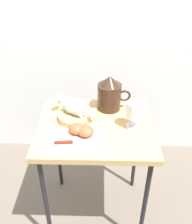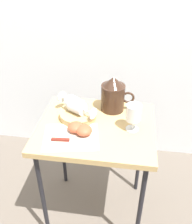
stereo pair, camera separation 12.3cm
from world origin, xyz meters
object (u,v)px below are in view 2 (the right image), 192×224
Objects in this scene: apple_half_left at (76,127)px; knife at (67,140)px; pitcher at (113,97)px; table at (96,135)px; wine_glass_tipped_far at (74,104)px; basket_tray at (78,115)px; wine_glass_tipped_near at (78,107)px; wine_glass_upright at (134,114)px; apple_half_right at (84,130)px.

apple_half_left is 0.38× the size of knife.
pitcher is 2.47× the size of apple_half_left.
pitcher reaches higher than table.
knife is at bearing -128.24° from table.
table is 0.23m from pitcher.
basket_tray is at bearing -45.09° from wine_glass_tipped_far.
wine_glass_tipped_near is at bearing -145.26° from pitcher.
pitcher is 0.28m from apple_half_left.
pitcher is 0.20m from wine_glass_upright.
apple_half_left is (0.01, -0.11, 0.01)m from basket_tray.
pitcher is 0.20m from wine_glass_tipped_near.
knife is at bearing -93.27° from basket_tray.
wine_glass_upright reaches higher than apple_half_left.
wine_glass_upright is 0.34m from knife.
pitcher is 0.21m from wine_glass_tipped_far.
apple_half_right is at bearing -67.94° from wine_glass_tipped_near.
wine_glass_tipped_far is 2.00× the size of apple_half_right.
pitcher is 0.36m from knife.
table is at bearing 177.33° from wine_glass_upright.
wine_glass_tipped_far is (-0.12, 0.07, 0.14)m from table.
apple_half_right is (-0.11, -0.24, -0.05)m from pitcher.
pitcher reaches higher than wine_glass_upright.
basket_tray is 0.21m from pitcher.
wine_glass_tipped_far is at bearing 134.91° from basket_tray.
apple_half_left is 0.09m from knife.
knife reaches higher than table.
apple_half_right is at bearing -23.15° from apple_half_left.
wine_glass_upright is (0.18, -0.01, 0.16)m from table.
wine_glass_tipped_far is at bearing 92.65° from knife.
wine_glass_upright is 1.78× the size of apple_half_left.
apple_half_left is at bearing -168.41° from wine_glass_upright.
basket_tray is 1.19× the size of wine_glass_tipped_far.
apple_half_right is (-0.05, -0.08, 0.09)m from table.
basket_tray is 0.30m from wine_glass_upright.
pitcher is 2.47× the size of apple_half_right.
apple_half_right reaches higher than basket_tray.
wine_glass_upright is 0.28m from apple_half_left.
pitcher is at bearing 32.78° from basket_tray.
knife is (-0.18, -0.30, -0.07)m from pitcher.
wine_glass_tipped_near is 1.99× the size of apple_half_right.
apple_half_left is at bearing 73.12° from knife.
wine_glass_upright is 0.28m from wine_glass_tipped_near.
wine_glass_tipped_near is (-0.10, 0.04, 0.14)m from table.
wine_glass_tipped_far reaches higher than apple_half_right.
table is 0.20m from knife.
wine_glass_tipped_far is (-0.19, -0.09, -0.01)m from pitcher.
wine_glass_upright is 0.32m from wine_glass_tipped_far.
pitcher is at bearing 123.59° from wine_glass_upright.
apple_half_left is 0.05m from apple_half_right.
wine_glass_tipped_far reaches higher than knife.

